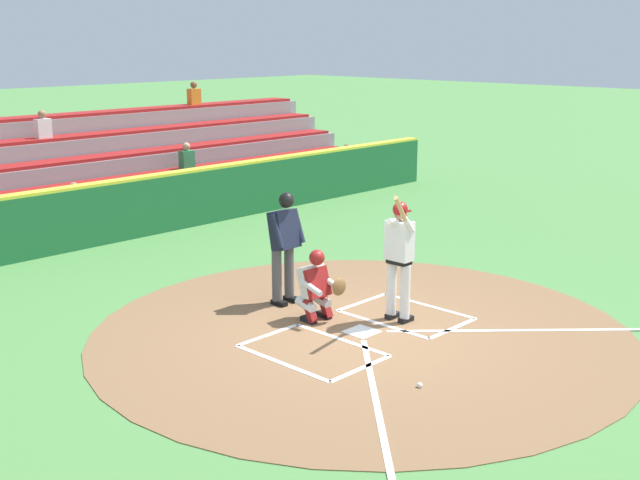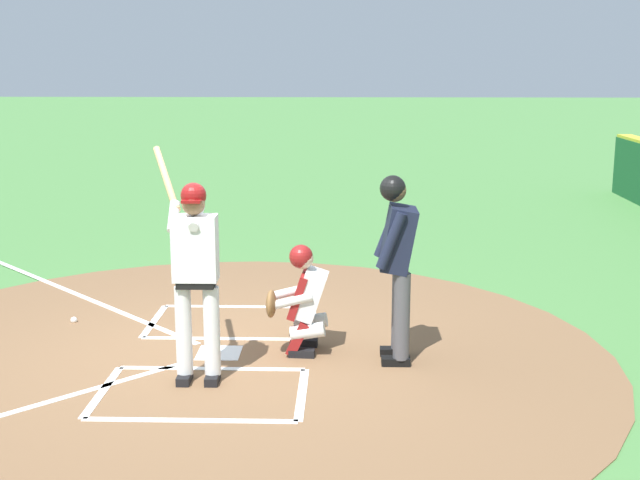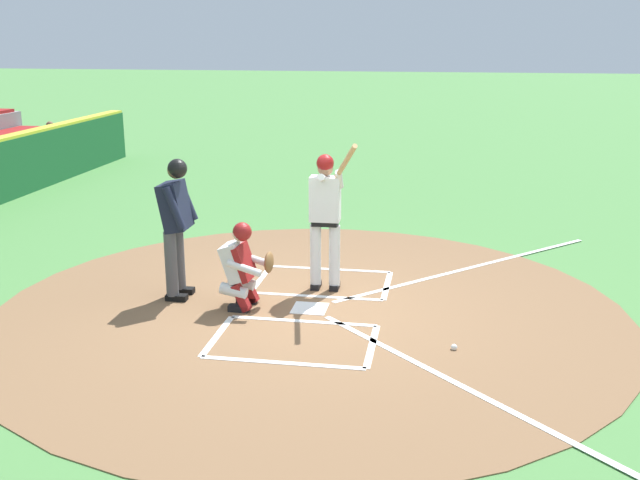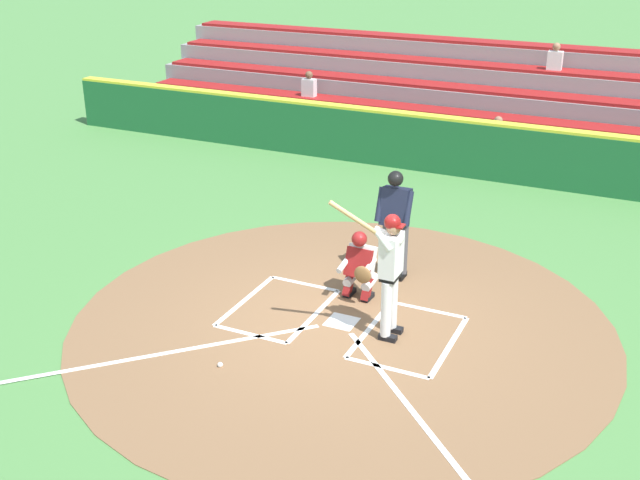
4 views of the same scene
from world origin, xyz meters
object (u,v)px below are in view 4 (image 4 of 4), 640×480
at_px(batter, 390,267).
at_px(plate_umpire, 395,217).
at_px(catcher, 360,264).
at_px(baseball, 220,365).

bearing_deg(batter, plate_umpire, -72.10).
relative_size(batter, plate_umpire, 1.14).
relative_size(catcher, plate_umpire, 0.61).
bearing_deg(plate_umpire, catcher, 76.83).
height_order(batter, baseball, batter).
relative_size(batter, baseball, 28.76).
xyz_separation_m(catcher, baseball, (0.91, 2.66, -0.55)).
bearing_deg(plate_umpire, baseball, 72.51).
distance_m(catcher, plate_umpire, 1.08).
height_order(catcher, plate_umpire, plate_umpire).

